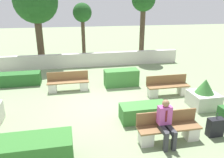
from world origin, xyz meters
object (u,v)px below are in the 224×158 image
at_px(person_seated_man, 166,121).
at_px(tree_center_left, 82,15).
at_px(bench_right_side, 168,88).
at_px(tree_leftmost, 36,2).
at_px(bench_left_side, 68,84).
at_px(bench_front, 168,130).
at_px(planter_corner_right, 204,95).
at_px(tree_center_right, 143,3).
at_px(suitcase, 215,127).

distance_m(person_seated_man, tree_center_left, 10.39).
height_order(bench_right_side, tree_leftmost, tree_leftmost).
distance_m(bench_left_side, tree_center_left, 6.13).
relative_size(bench_right_side, tree_center_left, 0.48).
relative_size(bench_front, tree_center_left, 0.48).
height_order(bench_right_side, tree_center_left, tree_center_left).
distance_m(person_seated_man, planter_corner_right, 3.12).
distance_m(bench_right_side, tree_leftmost, 9.34).
distance_m(bench_right_side, tree_center_right, 7.18).
relative_size(bench_left_side, planter_corner_right, 1.64).
distance_m(suitcase, tree_center_right, 10.07).
bearing_deg(suitcase, tree_center_left, 107.87).
xyz_separation_m(bench_right_side, tree_leftmost, (-5.92, 6.30, 3.54)).
distance_m(person_seated_man, tree_leftmost, 10.95).
height_order(bench_left_side, tree_center_right, tree_center_right).
xyz_separation_m(bench_front, bench_right_side, (1.42, 3.12, 0.00)).
xyz_separation_m(person_seated_man, suitcase, (1.67, 0.07, -0.44)).
bearing_deg(tree_leftmost, bench_left_side, -71.44).
relative_size(bench_left_side, person_seated_man, 1.41).
xyz_separation_m(bench_left_side, tree_center_left, (1.14, 5.35, 2.76)).
relative_size(bench_left_side, tree_leftmost, 0.36).
bearing_deg(tree_center_left, bench_left_side, -102.01).
xyz_separation_m(bench_right_side, planter_corner_right, (0.85, -1.35, 0.15)).
height_order(bench_left_side, bench_right_side, same).
bearing_deg(tree_center_right, planter_corner_right, -89.97).
xyz_separation_m(suitcase, tree_center_right, (0.78, 9.40, 3.54)).
height_order(bench_left_side, planter_corner_right, planter_corner_right).
height_order(suitcase, tree_leftmost, tree_leftmost).
height_order(bench_front, planter_corner_right, planter_corner_right).
xyz_separation_m(bench_front, suitcase, (1.49, -0.07, -0.04)).
bearing_deg(person_seated_man, bench_right_side, 63.95).
bearing_deg(bench_front, bench_left_side, 122.28).
bearing_deg(suitcase, tree_leftmost, 122.27).
bearing_deg(planter_corner_right, tree_center_right, 90.03).
xyz_separation_m(bench_right_side, suitcase, (0.07, -3.19, -0.04)).
bearing_deg(tree_center_left, tree_leftmost, -170.97).
bearing_deg(suitcase, bench_right_side, 91.30).
height_order(bench_front, suitcase, bench_front).
bearing_deg(tree_leftmost, bench_right_side, -46.77).
bearing_deg(bench_left_side, bench_front, -56.63).
bearing_deg(bench_right_side, bench_left_side, 168.80).
bearing_deg(bench_front, person_seated_man, -141.14).
height_order(person_seated_man, tree_leftmost, tree_leftmost).
bearing_deg(bench_left_side, suitcase, -45.42).
xyz_separation_m(bench_right_side, person_seated_man, (-1.60, -3.26, 0.40)).
relative_size(bench_right_side, tree_leftmost, 0.36).
relative_size(bench_front, bench_left_side, 1.00).
relative_size(planter_corner_right, tree_center_left, 0.30).
relative_size(bench_left_side, suitcase, 2.41).
relative_size(bench_front, suitcase, 2.40).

